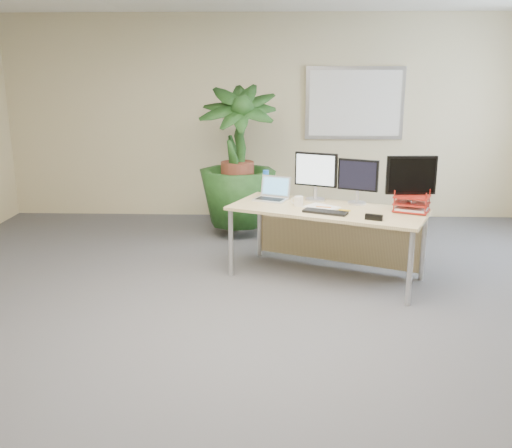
{
  "coord_description": "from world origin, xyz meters",
  "views": [
    {
      "loc": [
        0.17,
        -3.77,
        2.0
      ],
      "look_at": [
        0.02,
        0.35,
        0.87
      ],
      "focal_mm": 40.0,
      "sensor_mm": 36.0,
      "label": 1
    }
  ],
  "objects_px": {
    "desk": "(330,221)",
    "floor_plant": "(238,176)",
    "laptop": "(273,194)",
    "monitor_right": "(358,179)",
    "monitor_left": "(316,173)"
  },
  "relations": [
    {
      "from": "monitor_left",
      "to": "laptop",
      "type": "height_order",
      "value": "monitor_left"
    },
    {
      "from": "floor_plant",
      "to": "desk",
      "type": "bearing_deg",
      "value": -53.53
    },
    {
      "from": "monitor_right",
      "to": "laptop",
      "type": "bearing_deg",
      "value": 168.25
    },
    {
      "from": "monitor_left",
      "to": "monitor_right",
      "type": "height_order",
      "value": "monitor_left"
    },
    {
      "from": "desk",
      "to": "monitor_left",
      "type": "xyz_separation_m",
      "value": [
        -0.14,
        0.23,
        0.43
      ]
    },
    {
      "from": "floor_plant",
      "to": "monitor_left",
      "type": "distance_m",
      "value": 1.43
    },
    {
      "from": "desk",
      "to": "laptop",
      "type": "xyz_separation_m",
      "value": [
        -0.57,
        0.27,
        0.21
      ]
    },
    {
      "from": "floor_plant",
      "to": "monitor_right",
      "type": "relative_size",
      "value": 3.39
    },
    {
      "from": "monitor_right",
      "to": "laptop",
      "type": "distance_m",
      "value": 0.87
    },
    {
      "from": "desk",
      "to": "floor_plant",
      "type": "distance_m",
      "value": 1.69
    },
    {
      "from": "laptop",
      "to": "monitor_right",
      "type": "bearing_deg",
      "value": -11.75
    },
    {
      "from": "floor_plant",
      "to": "monitor_right",
      "type": "xyz_separation_m",
      "value": [
        1.26,
        -1.25,
        0.21
      ]
    },
    {
      "from": "desk",
      "to": "monitor_left",
      "type": "distance_m",
      "value": 0.5
    },
    {
      "from": "desk",
      "to": "floor_plant",
      "type": "xyz_separation_m",
      "value": [
        -1.0,
        1.35,
        0.19
      ]
    },
    {
      "from": "monitor_left",
      "to": "monitor_right",
      "type": "xyz_separation_m",
      "value": [
        0.4,
        -0.14,
        -0.02
      ]
    }
  ]
}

